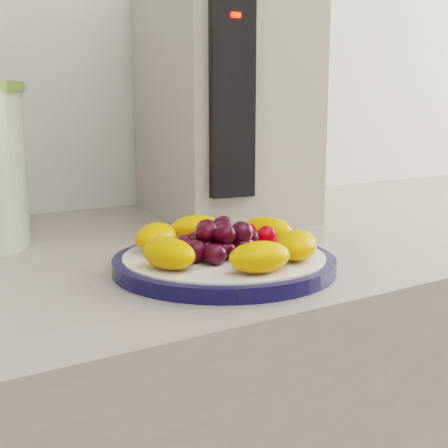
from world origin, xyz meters
TOP-DOWN VIEW (x-y plane):
  - plate_rim at (-0.01, 1.05)m, footprint 0.23×0.23m
  - plate_face at (-0.01, 1.05)m, footprint 0.21×0.21m
  - appliance_body at (0.17, 1.34)m, footprint 0.24×0.31m
  - appliance_panel at (0.10, 1.20)m, footprint 0.06×0.03m
  - appliance_led at (0.10, 1.19)m, footprint 0.01×0.01m
  - fruit_plate at (-0.01, 1.05)m, footprint 0.20×0.20m

SIDE VIEW (x-z plane):
  - plate_rim at x=-0.01m, z-range 0.90..0.91m
  - plate_face at x=-0.01m, z-range 0.90..0.92m
  - fruit_plate at x=-0.01m, z-range 0.91..0.95m
  - appliance_body at x=0.17m, z-range 0.90..1.25m
  - appliance_panel at x=0.10m, z-range 0.95..1.21m
  - appliance_led at x=0.10m, z-range 1.18..1.18m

